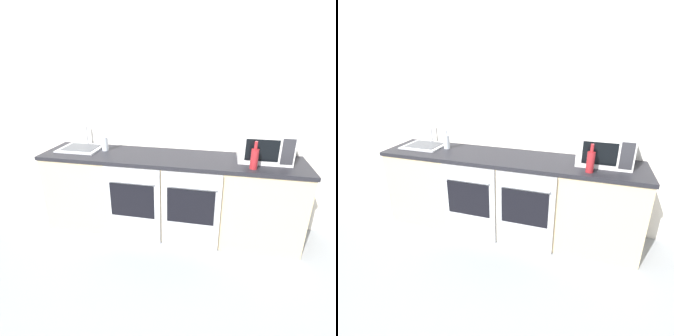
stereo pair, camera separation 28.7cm
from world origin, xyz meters
The scene contains 8 objects.
wall_back centered at (0.00, 1.95, 1.30)m, with size 10.00×0.06×2.60m.
counter_back centered at (0.00, 1.63, 0.45)m, with size 2.83×0.61×0.91m.
oven_left centered at (-0.33, 1.32, 0.44)m, with size 0.60×0.06×0.86m.
oven_right centered at (0.29, 1.32, 0.44)m, with size 0.60×0.06×0.86m.
microwave centered at (0.98, 1.70, 1.06)m, with size 0.52×0.35×0.31m.
bottle_red centered at (0.86, 1.44, 1.01)m, with size 0.07×0.07×0.27m.
bottle_clear centered at (-0.76, 1.69, 0.99)m, with size 0.07×0.07×0.22m.
sink centered at (-1.07, 1.69, 0.92)m, with size 0.46×0.40×0.25m.
Camera 1 is at (0.53, -0.99, 1.83)m, focal length 28.00 mm.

